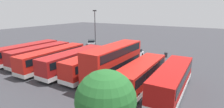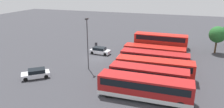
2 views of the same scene
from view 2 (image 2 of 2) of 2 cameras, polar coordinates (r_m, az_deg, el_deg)
The scene contains 14 objects.
ground_plane at distance 41.67m, azimuth -3.88°, elevation -1.17°, with size 140.00×140.00×0.00m, color #38383D.
bus_single_deck_near_end at distance 50.22m, azimuth 13.60°, elevation 3.68°, with size 2.84×10.91×2.95m.
bus_single_deck_second at distance 46.92m, azimuth 13.38°, elevation 2.68°, with size 2.66×10.24×2.95m.
bus_double_decker_third at distance 43.16m, azimuth 12.88°, elevation 2.50°, with size 2.74×10.25×4.55m.
bus_single_deck_fourth at distance 40.13m, azimuth 11.29°, elevation 0.18°, with size 2.72×11.23×2.95m.
bus_single_deck_fifth at distance 36.81m, azimuth 11.32°, elevation -1.48°, with size 2.62×11.50×2.95m.
bus_single_deck_sixth at distance 33.26m, azimuth 11.37°, elevation -3.66°, with size 2.94×11.89×2.95m.
bus_single_deck_seventh at distance 30.11m, azimuth 9.76°, elevation -5.96°, with size 2.62×10.88×2.95m.
bus_single_deck_far_end at distance 26.97m, azimuth 8.75°, elevation -8.90°, with size 2.74×11.76×2.95m.
car_hatchback_silver at distance 44.10m, azimuth -3.26°, elevation 0.91°, with size 2.05×4.25×1.43m.
car_small_green at distance 34.88m, azimuth -19.85°, elevation -5.01°, with size 4.02×4.36×1.43m.
lamp_post_tall at distance 35.06m, azimuth -6.64°, elevation 3.65°, with size 0.70×0.30×8.74m.
waste_bin_yellow at distance 49.76m, azimuth -4.33°, elevation 2.65°, with size 0.60×0.60×0.95m, color #333338.
tree_midright at distance 48.87m, azimuth 26.61°, elevation 4.70°, with size 3.41×3.41×5.72m.
Camera 2 is at (36.14, 15.42, 13.85)m, focal length 33.85 mm.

